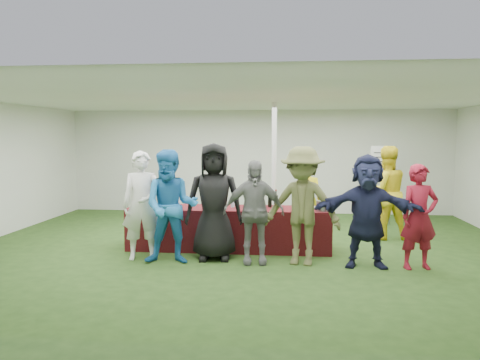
# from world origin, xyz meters

# --- Properties ---
(ground) EXTENTS (60.00, 60.00, 0.00)m
(ground) POSITION_xyz_m (0.00, 0.00, 0.00)
(ground) COLOR #284719
(ground) RESTS_ON ground
(tent) EXTENTS (10.00, 10.00, 10.00)m
(tent) POSITION_xyz_m (0.50, 1.20, 1.35)
(tent) COLOR white
(tent) RESTS_ON ground
(serving_table) EXTENTS (3.60, 0.80, 0.75)m
(serving_table) POSITION_xyz_m (-0.27, -0.09, 0.38)
(serving_table) COLOR #591419
(serving_table) RESTS_ON ground
(wine_bottles) EXTENTS (0.56, 0.12, 0.32)m
(wine_bottles) POSITION_xyz_m (0.31, 0.04, 0.87)
(wine_bottles) COLOR black
(wine_bottles) RESTS_ON serving_table
(wine_glasses) EXTENTS (2.75, 0.16, 0.16)m
(wine_glasses) POSITION_xyz_m (-0.73, -0.34, 0.86)
(wine_glasses) COLOR silver
(wine_glasses) RESTS_ON serving_table
(water_bottle) EXTENTS (0.07, 0.07, 0.23)m
(water_bottle) POSITION_xyz_m (-0.21, -0.01, 0.85)
(water_bottle) COLOR silver
(water_bottle) RESTS_ON serving_table
(bar_towel) EXTENTS (0.25, 0.18, 0.03)m
(bar_towel) POSITION_xyz_m (1.35, -0.04, 0.77)
(bar_towel) COLOR white
(bar_towel) RESTS_ON serving_table
(dump_bucket) EXTENTS (0.22, 0.22, 0.18)m
(dump_bucket) POSITION_xyz_m (1.38, -0.31, 0.84)
(dump_bucket) COLOR slate
(dump_bucket) RESTS_ON serving_table
(wine_list_sign) EXTENTS (0.50, 0.03, 1.80)m
(wine_list_sign) POSITION_xyz_m (2.90, 2.55, 1.32)
(wine_list_sign) COLOR slate
(wine_list_sign) RESTS_ON ground
(staff_pourer) EXTENTS (0.64, 0.51, 1.54)m
(staff_pourer) POSITION_xyz_m (1.18, 0.87, 0.77)
(staff_pourer) COLOR yellow
(staff_pourer) RESTS_ON ground
(staff_back) EXTENTS (1.00, 0.84, 1.84)m
(staff_back) POSITION_xyz_m (2.70, 1.06, 0.92)
(staff_back) COLOR yellow
(staff_back) RESTS_ON ground
(customer_0) EXTENTS (0.73, 0.56, 1.79)m
(customer_0) POSITION_xyz_m (-1.60, -0.90, 0.89)
(customer_0) COLOR white
(customer_0) RESTS_ON ground
(customer_1) EXTENTS (0.94, 0.77, 1.82)m
(customer_1) POSITION_xyz_m (-1.06, -1.11, 0.91)
(customer_1) COLOR #2273BB
(customer_1) RESTS_ON ground
(customer_2) EXTENTS (1.00, 0.71, 1.92)m
(customer_2) POSITION_xyz_m (-0.42, -0.79, 0.96)
(customer_2) COLOR black
(customer_2) RESTS_ON ground
(customer_3) EXTENTS (1.01, 0.52, 1.65)m
(customer_3) POSITION_xyz_m (0.24, -0.98, 0.83)
(customer_3) COLOR slate
(customer_3) RESTS_ON ground
(customer_4) EXTENTS (1.33, 0.93, 1.87)m
(customer_4) POSITION_xyz_m (1.00, -0.97, 0.93)
(customer_4) COLOR brown
(customer_4) RESTS_ON ground
(customer_5) EXTENTS (1.64, 0.56, 1.75)m
(customer_5) POSITION_xyz_m (2.00, -1.02, 0.88)
(customer_5) COLOR #181C39
(customer_5) RESTS_ON ground
(customer_6) EXTENTS (0.65, 0.50, 1.61)m
(customer_6) POSITION_xyz_m (2.77, -1.04, 0.80)
(customer_6) COLOR maroon
(customer_6) RESTS_ON ground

